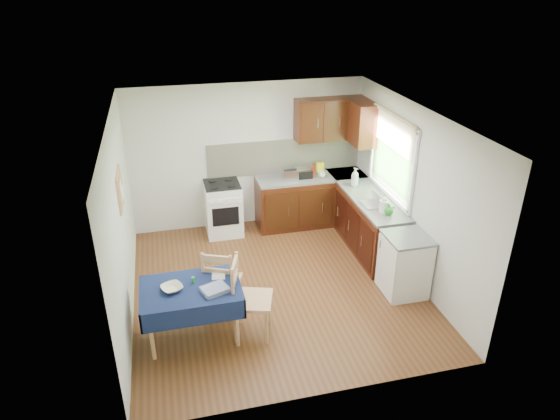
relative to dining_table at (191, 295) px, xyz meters
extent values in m
plane|color=#4E3114|center=(1.24, 0.81, -0.62)|extent=(4.20, 4.20, 0.00)
cube|color=white|center=(1.24, 0.81, 1.88)|extent=(4.00, 4.20, 0.02)
cube|color=silver|center=(1.24, 2.91, 0.63)|extent=(4.00, 0.02, 2.50)
cube|color=silver|center=(1.24, -1.29, 0.63)|extent=(4.00, 0.02, 2.50)
cube|color=silver|center=(-0.76, 0.81, 0.63)|extent=(0.02, 4.20, 2.50)
cube|color=silver|center=(3.24, 0.81, 0.63)|extent=(0.02, 4.20, 2.50)
cube|color=#331209|center=(2.29, 2.61, -0.19)|extent=(1.90, 0.60, 0.86)
cube|color=#331209|center=(2.94, 1.46, -0.19)|extent=(0.60, 1.70, 0.86)
cube|color=slate|center=(2.29, 2.61, 0.26)|extent=(1.90, 0.60, 0.04)
cube|color=slate|center=(2.94, 1.46, 0.26)|extent=(0.60, 1.70, 0.04)
cube|color=slate|center=(2.94, 2.61, 0.26)|extent=(0.60, 0.60, 0.04)
cube|color=beige|center=(1.89, 2.90, 0.58)|extent=(2.70, 0.02, 0.60)
cube|color=#331209|center=(2.64, 2.74, 1.23)|extent=(1.20, 0.35, 0.70)
cube|color=#331209|center=(3.06, 2.31, 1.23)|extent=(0.35, 0.50, 0.70)
cube|color=white|center=(0.74, 2.61, -0.17)|extent=(0.60, 0.60, 0.90)
cube|color=black|center=(0.74, 2.61, 0.29)|extent=(0.58, 0.58, 0.02)
cube|color=black|center=(0.74, 2.31, -0.17)|extent=(0.44, 0.01, 0.32)
cube|color=#335E26|center=(3.22, 1.51, 0.88)|extent=(0.01, 1.40, 0.85)
cube|color=white|center=(3.21, 1.51, 1.53)|extent=(0.04, 1.48, 0.06)
cube|color=white|center=(3.21, 1.51, 0.33)|extent=(0.04, 1.48, 0.06)
cube|color=#C4B188|center=(3.19, 1.51, 1.31)|extent=(0.02, 1.36, 0.44)
cube|color=white|center=(2.94, 0.26, -0.19)|extent=(0.55, 0.58, 0.85)
cube|color=slate|center=(2.94, 0.26, 0.25)|extent=(0.58, 0.60, 0.03)
cube|color=tan|center=(-0.74, 1.11, 0.98)|extent=(0.02, 0.62, 0.47)
cube|color=#A87C46|center=(-0.72, 1.11, 0.98)|extent=(0.01, 0.56, 0.41)
cube|color=white|center=(-0.71, 1.03, 1.00)|extent=(0.00, 0.18, 0.24)
cube|color=white|center=(-0.71, 1.23, 0.88)|extent=(0.00, 0.15, 0.20)
cube|color=#0E193B|center=(0.00, 0.00, 0.09)|extent=(1.15, 0.77, 0.03)
cube|color=#0E193B|center=(0.00, -0.39, -0.03)|extent=(1.19, 0.02, 0.26)
cube|color=#0E193B|center=(0.00, 0.39, -0.03)|extent=(1.19, 0.02, 0.26)
cube|color=#0E193B|center=(-0.59, 0.00, -0.03)|extent=(0.02, 0.81, 0.26)
cube|color=#0E193B|center=(0.59, 0.00, -0.03)|extent=(0.02, 0.81, 0.26)
cylinder|color=tan|center=(-0.50, -0.30, -0.27)|extent=(0.05, 0.05, 0.69)
cylinder|color=tan|center=(0.50, -0.30, -0.27)|extent=(0.05, 0.05, 0.69)
cylinder|color=tan|center=(-0.50, 0.30, -0.27)|extent=(0.05, 0.05, 0.69)
cylinder|color=tan|center=(0.50, 0.30, -0.27)|extent=(0.05, 0.05, 0.69)
cube|color=tan|center=(0.42, 0.41, -0.15)|extent=(0.58, 0.58, 0.04)
cube|color=tan|center=(0.35, 0.24, 0.22)|extent=(0.38, 0.19, 0.31)
cylinder|color=tan|center=(0.66, 0.50, -0.38)|extent=(0.04, 0.04, 0.47)
cylinder|color=tan|center=(0.33, 0.64, -0.38)|extent=(0.04, 0.04, 0.47)
cylinder|color=tan|center=(0.52, 0.18, -0.38)|extent=(0.04, 0.04, 0.47)
cylinder|color=tan|center=(0.19, 0.32, -0.38)|extent=(0.04, 0.04, 0.47)
cube|color=tan|center=(0.72, -0.12, -0.11)|extent=(0.59, 0.59, 0.04)
cube|color=tan|center=(0.53, -0.06, 0.28)|extent=(0.16, 0.41, 0.33)
cylinder|color=tan|center=(0.85, -0.36, -0.36)|extent=(0.04, 0.04, 0.50)
cylinder|color=tan|center=(0.96, 0.00, -0.36)|extent=(0.04, 0.04, 0.50)
cylinder|color=tan|center=(0.48, -0.25, -0.36)|extent=(0.04, 0.04, 0.50)
cylinder|color=tan|center=(0.60, 0.12, -0.36)|extent=(0.04, 0.04, 0.50)
cube|color=silver|center=(1.89, 2.52, 0.37)|extent=(0.26, 0.16, 0.18)
cube|color=black|center=(1.89, 2.52, 0.47)|extent=(0.22, 0.02, 0.02)
cube|color=black|center=(2.13, 2.61, 0.35)|extent=(0.30, 0.26, 0.14)
cube|color=silver|center=(2.13, 2.61, 0.44)|extent=(0.30, 0.26, 0.03)
cylinder|color=red|center=(2.29, 2.54, 0.39)|extent=(0.05, 0.05, 0.21)
cube|color=yellow|center=(2.49, 2.77, 0.37)|extent=(0.14, 0.11, 0.17)
cube|color=#96969B|center=(2.93, 1.28, 0.29)|extent=(0.44, 0.33, 0.02)
cylinder|color=white|center=(2.93, 1.28, 0.39)|extent=(0.06, 0.21, 0.21)
cylinder|color=white|center=(2.92, 1.01, 0.37)|extent=(0.14, 0.14, 0.18)
sphere|color=white|center=(2.92, 1.01, 0.48)|extent=(0.09, 0.09, 0.09)
imported|color=white|center=(2.45, 2.52, 0.33)|extent=(0.16, 0.16, 0.10)
imported|color=white|center=(2.85, 2.03, 0.44)|extent=(0.17, 0.17, 0.31)
imported|color=#1E40B4|center=(2.90, 2.07, 0.38)|extent=(0.12, 0.12, 0.19)
imported|color=#248527|center=(2.95, 0.91, 0.37)|extent=(0.17, 0.17, 0.17)
imported|color=#EEEAC3|center=(-0.21, 0.00, 0.13)|extent=(0.31, 0.31, 0.06)
imported|color=white|center=(0.28, 0.19, 0.11)|extent=(0.19, 0.24, 0.02)
cylinder|color=green|center=(0.04, 0.09, 0.15)|extent=(0.04, 0.04, 0.08)
cube|color=navy|center=(0.27, -0.14, 0.13)|extent=(0.36, 0.32, 0.05)
camera|label=1|loc=(-0.13, -5.03, 3.52)|focal=32.00mm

